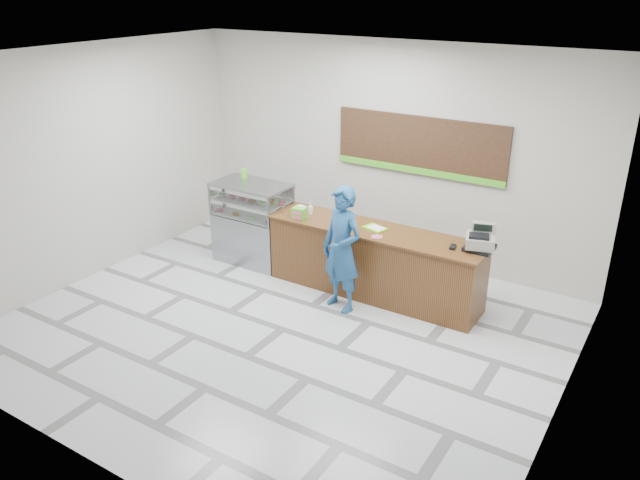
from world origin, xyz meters
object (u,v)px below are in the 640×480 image
Objects in this scene: display_case at (253,222)px; cash_register at (481,240)px; sales_counter at (374,262)px; customer at (342,249)px; serving_tray at (375,228)px.

cash_register is (3.72, 0.11, 0.48)m from display_case.
sales_counter is 1.63m from cash_register.
cash_register is 0.26× the size of customer.
sales_counter is 2.45× the size of display_case.
sales_counter is 6.87× the size of cash_register.
serving_tray reaches higher than sales_counter.
customer is at bearing -16.57° from display_case.
display_case is 3.75m from cash_register.
sales_counter is at bearing 87.90° from customer.
cash_register reaches higher than display_case.
display_case is 3.57× the size of serving_tray.
cash_register is 1.27× the size of serving_tray.
cash_register reaches higher than sales_counter.
sales_counter is 8.75× the size of serving_tray.
display_case is 2.13m from customer.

